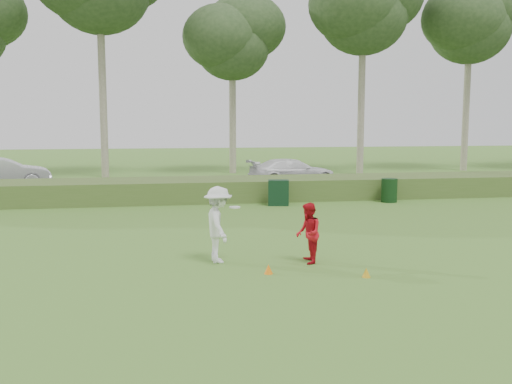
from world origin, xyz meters
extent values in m
plane|color=#407326|center=(0.00, 0.00, 0.00)|extent=(120.00, 120.00, 0.00)
cube|color=#426026|center=(0.00, 12.00, 0.45)|extent=(80.00, 3.00, 0.90)
cube|color=#2D2D2D|center=(0.00, 17.00, 0.03)|extent=(80.00, 6.00, 0.06)
cylinder|color=gray|center=(-6.00, 23.00, 7.75)|extent=(0.44, 0.44, 15.50)
cylinder|color=gray|center=(2.00, 24.50, 5.75)|extent=(0.44, 0.44, 11.50)
ellipsoid|color=#2C4422|center=(2.00, 24.50, 8.62)|extent=(6.24, 6.24, 5.28)
cylinder|color=gray|center=(10.00, 22.50, 7.00)|extent=(0.44, 0.44, 14.00)
ellipsoid|color=#2C4422|center=(10.00, 22.50, 10.50)|extent=(7.28, 7.28, 6.16)
cylinder|color=gray|center=(18.00, 23.80, 6.75)|extent=(0.44, 0.44, 13.50)
ellipsoid|color=#2C4422|center=(18.00, 23.80, 10.12)|extent=(7.02, 7.02, 5.94)
imported|color=white|center=(-1.45, 0.93, 0.92)|extent=(0.79, 1.25, 1.84)
cylinder|color=white|center=(-1.05, 0.93, 1.33)|extent=(0.27, 0.27, 0.03)
imported|color=red|center=(0.66, 0.46, 0.73)|extent=(0.63, 0.77, 1.46)
cone|color=orange|center=(-0.47, -0.33, 0.11)|extent=(0.20, 0.20, 0.22)
cone|color=gold|center=(1.58, -0.97, 0.10)|extent=(0.19, 0.19, 0.21)
cube|color=black|center=(1.93, 9.84, 0.52)|extent=(0.91, 0.66, 1.03)
cylinder|color=black|center=(6.71, 9.96, 0.50)|extent=(0.68, 0.68, 1.00)
imported|color=silver|center=(-10.55, 17.77, 0.81)|extent=(4.82, 2.72, 1.50)
imported|color=white|center=(4.13, 16.59, 0.74)|extent=(4.87, 2.44, 1.36)
camera|label=1|loc=(-2.85, -12.49, 3.39)|focal=40.00mm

